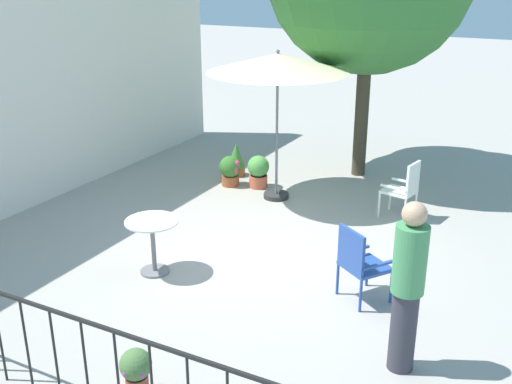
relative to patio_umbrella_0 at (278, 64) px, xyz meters
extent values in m
plane|color=#A49D94|center=(-2.36, -0.90, -2.31)|extent=(60.00, 60.00, 0.00)
cube|color=white|center=(-2.36, 3.60, -0.23)|extent=(10.93, 0.30, 4.16)
cube|color=black|center=(-5.71, -0.90, -1.31)|extent=(0.03, 6.10, 0.03)
cylinder|color=black|center=(-5.71, -1.26, -1.81)|extent=(0.02, 0.02, 1.00)
cylinder|color=black|center=(-5.71, -0.90, -1.81)|extent=(0.02, 0.02, 1.00)
cylinder|color=black|center=(-5.71, -0.54, -1.81)|extent=(0.02, 0.02, 1.00)
cylinder|color=black|center=(-5.71, -0.18, -1.81)|extent=(0.02, 0.02, 1.00)
cylinder|color=black|center=(-5.71, 0.17, -1.81)|extent=(0.02, 0.02, 1.00)
cylinder|color=#423A2A|center=(1.89, -0.86, -1.06)|extent=(0.26, 0.26, 2.50)
cylinder|color=#2D2D2D|center=(0.00, 0.00, -2.27)|extent=(0.44, 0.44, 0.08)
cylinder|color=slate|center=(0.00, 0.00, -1.07)|extent=(0.04, 0.04, 2.49)
cone|color=beige|center=(0.00, 0.00, 0.02)|extent=(2.34, 2.34, 0.30)
sphere|color=slate|center=(0.00, 0.00, 0.21)|extent=(0.06, 0.06, 0.06)
cylinder|color=white|center=(-3.22, 0.23, -1.58)|extent=(0.70, 0.70, 0.02)
cylinder|color=slate|center=(-3.22, 0.23, -1.95)|extent=(0.06, 0.06, 0.72)
cylinder|color=slate|center=(-3.22, 0.23, -2.30)|extent=(0.38, 0.38, 0.03)
cube|color=#284A9A|center=(-2.59, -2.43, -1.88)|extent=(0.69, 0.69, 0.04)
cube|color=#284A9A|center=(-2.77, -2.30, -1.61)|extent=(0.30, 0.41, 0.50)
cube|color=#284A9A|center=(-2.72, -2.62, -1.76)|extent=(0.38, 0.28, 0.03)
cube|color=#284A9A|center=(-2.46, -2.24, -1.76)|extent=(0.38, 0.28, 0.03)
cylinder|color=#284A9A|center=(-2.54, -2.75, -2.11)|extent=(0.04, 0.04, 0.41)
cylinder|color=#284A9A|center=(-2.27, -2.37, -2.11)|extent=(0.04, 0.04, 0.41)
cylinder|color=#284A9A|center=(-2.91, -2.49, -2.11)|extent=(0.04, 0.04, 0.41)
cylinder|color=#284A9A|center=(-2.64, -2.11, -2.11)|extent=(0.04, 0.04, 0.41)
cube|color=white|center=(0.15, -2.10, -1.88)|extent=(0.52, 0.56, 0.04)
cube|color=white|center=(0.10, -2.32, -1.61)|extent=(0.41, 0.12, 0.50)
cube|color=white|center=(0.34, -2.13, -1.76)|extent=(0.12, 0.44, 0.03)
cube|color=white|center=(-0.05, -2.06, -1.76)|extent=(0.12, 0.44, 0.03)
cylinder|color=white|center=(0.38, -1.91, -2.11)|extent=(0.04, 0.04, 0.41)
cylinder|color=white|center=(-0.01, -1.84, -2.11)|extent=(0.04, 0.04, 0.41)
cylinder|color=white|center=(0.30, -2.35, -2.11)|extent=(0.04, 0.04, 0.41)
cylinder|color=white|center=(-0.09, -2.28, -2.11)|extent=(0.04, 0.04, 0.41)
cylinder|color=#C15B3E|center=(0.34, 0.53, -2.20)|extent=(0.33, 0.33, 0.23)
cylinder|color=#382819|center=(0.34, 0.53, -2.09)|extent=(0.29, 0.29, 0.02)
sphere|color=#4E9B45|center=(0.34, 0.53, -1.91)|extent=(0.40, 0.40, 0.40)
cylinder|color=#97552E|center=(0.74, 1.21, -2.22)|extent=(0.34, 0.34, 0.19)
cylinder|color=#382819|center=(0.74, 1.21, -2.13)|extent=(0.30, 0.30, 0.02)
cone|color=#3F8635|center=(0.74, 1.21, -1.90)|extent=(0.34, 0.34, 0.45)
cylinder|color=#9E502E|center=(0.19, 1.03, -2.22)|extent=(0.32, 0.32, 0.19)
cylinder|color=#382819|center=(0.19, 1.03, -2.14)|extent=(0.29, 0.29, 0.02)
sphere|color=#346C2A|center=(0.19, 1.03, -1.95)|extent=(0.40, 0.40, 0.40)
sphere|color=#DB3465|center=(0.12, 0.89, -1.96)|extent=(0.12, 0.12, 0.12)
sphere|color=#DB3465|center=(0.06, 0.95, -1.97)|extent=(0.10, 0.10, 0.10)
sphere|color=#DB3465|center=(0.12, 0.88, -1.99)|extent=(0.10, 0.10, 0.10)
sphere|color=#DB3465|center=(0.17, 0.88, -1.87)|extent=(0.12, 0.12, 0.12)
cylinder|color=#382819|center=(-5.28, -1.09, -2.12)|extent=(0.19, 0.19, 0.02)
sphere|color=#4A723C|center=(-5.28, -1.09, -1.98)|extent=(0.31, 0.31, 0.31)
sphere|color=#B145A5|center=(-5.18, -1.08, -2.00)|extent=(0.06, 0.06, 0.06)
sphere|color=#B145A5|center=(-5.39, -1.07, -2.00)|extent=(0.09, 0.09, 0.09)
sphere|color=#B145A5|center=(-5.34, -1.21, -2.01)|extent=(0.06, 0.06, 0.06)
cylinder|color=#33333D|center=(-3.73, -3.19, -1.88)|extent=(0.26, 0.26, 0.87)
cylinder|color=#469159|center=(-3.73, -3.19, -1.10)|extent=(0.45, 0.45, 0.69)
sphere|color=tan|center=(-3.73, -3.19, -0.63)|extent=(0.24, 0.24, 0.24)
camera|label=1|loc=(-8.93, -4.26, 1.49)|focal=42.46mm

